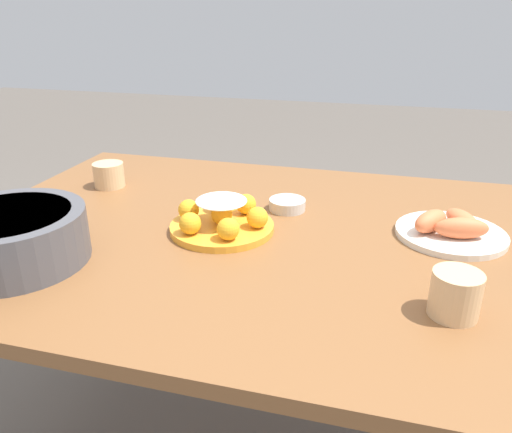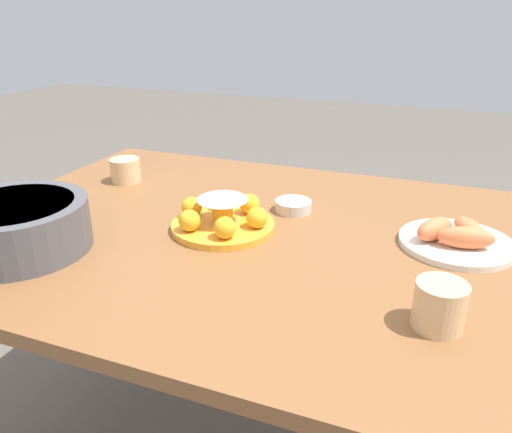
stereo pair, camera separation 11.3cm
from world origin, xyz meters
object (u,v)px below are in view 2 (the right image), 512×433
Objects in this scene: cake_plate at (223,217)px; serving_bowl at (17,225)px; seafood_platter at (456,238)px; cup_far at (440,306)px; cup_near at (125,170)px; sauce_bowl at (293,205)px; dining_table at (289,269)px.

cake_plate is 0.44m from serving_bowl.
cake_plate is at bearing 10.82° from seafood_platter.
serving_bowl reaches higher than cup_far.
sauce_bowl is at bearing 175.56° from cup_near.
cake_plate is 0.81× the size of serving_bowl.
dining_table is 0.42m from cup_far.
cup_far is at bearing 143.53° from dining_table.
sauce_bowl is 1.08× the size of cup_near.
sauce_bowl reaches higher than dining_table.
cake_plate is 0.51m from seafood_platter.
serving_bowl reaches higher than seafood_platter.
cake_plate is 2.60× the size of sauce_bowl.
serving_bowl is at bearing 41.01° from sauce_bowl.
cake_plate reaches higher than seafood_platter.
cake_plate is (0.16, 0.02, 0.11)m from dining_table.
cup_near is (0.57, -0.19, 0.12)m from dining_table.
sauce_bowl is at bearing -138.99° from serving_bowl.
serving_bowl reaches higher than cake_plate.
serving_bowl is at bearing 27.53° from dining_table.
sauce_bowl is 1.11× the size of cup_far.
cake_plate is 0.46m from cup_near.
cup_near is 1.03× the size of cup_far.
dining_table is 0.37m from seafood_platter.
serving_bowl is 3.59× the size of cup_far.
serving_bowl is at bearing 1.93° from cup_far.
cup_far reaches higher than cup_near.
cup_far is (-0.33, 0.24, 0.12)m from dining_table.
sauce_bowl is at bearing -9.74° from seafood_platter.
cup_far is (-0.48, 0.22, 0.01)m from cake_plate.
serving_bowl is 3.22× the size of sauce_bowl.
cake_plate is at bearing 53.65° from sauce_bowl.
dining_table is 16.92× the size of sauce_bowl.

